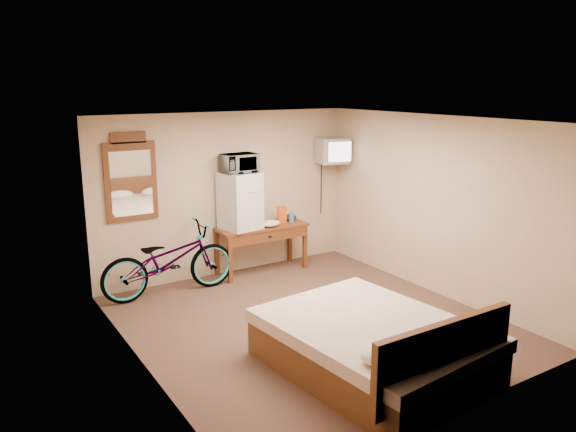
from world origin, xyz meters
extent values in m
plane|color=#4A3125|center=(0.00, 0.00, 0.00)|extent=(4.60, 4.60, 0.00)
plane|color=silver|center=(0.00, 0.00, 2.50)|extent=(4.60, 4.60, 0.00)
cube|color=tan|center=(0.00, 2.30, 1.25)|extent=(4.20, 0.04, 2.50)
cube|color=tan|center=(0.00, -2.30, 1.25)|extent=(4.20, 0.04, 2.50)
cube|color=tan|center=(-2.10, 0.00, 1.25)|extent=(0.04, 4.60, 2.50)
cube|color=tan|center=(2.10, 0.00, 1.25)|extent=(0.04, 4.60, 2.50)
cube|color=beige|center=(-0.08, 2.29, 0.92)|extent=(0.08, 0.01, 0.13)
cube|color=brown|center=(0.46, 2.04, 0.73)|extent=(1.45, 0.59, 0.04)
cube|color=brown|center=(-0.21, 1.81, 0.35)|extent=(0.06, 0.06, 0.71)
cube|color=brown|center=(1.13, 1.81, 0.35)|extent=(0.06, 0.06, 0.71)
cube|color=brown|center=(-0.21, 2.27, 0.35)|extent=(0.06, 0.06, 0.71)
cube|color=brown|center=(1.13, 2.27, 0.35)|extent=(0.06, 0.06, 0.71)
cube|color=brown|center=(0.46, 1.79, 0.63)|extent=(1.32, 0.08, 0.16)
cube|color=black|center=(0.46, 1.78, 0.63)|extent=(0.05, 0.02, 0.03)
cube|color=silver|center=(0.10, 2.04, 1.18)|extent=(0.61, 0.60, 0.86)
cube|color=#999A95|center=(0.10, 1.79, 1.35)|extent=(0.52, 0.01, 0.00)
cylinder|color=#999A95|center=(-0.09, 1.79, 1.13)|extent=(0.02, 0.02, 0.31)
imported|color=silver|center=(0.10, 2.04, 1.75)|extent=(0.52, 0.36, 0.28)
cube|color=#CC4512|center=(0.82, 2.01, 0.88)|extent=(0.15, 0.11, 0.27)
cylinder|color=#3969C4|center=(0.99, 1.99, 0.82)|extent=(0.08, 0.08, 0.14)
ellipsoid|color=silver|center=(0.54, 1.90, 0.80)|extent=(0.32, 0.25, 0.10)
ellipsoid|color=black|center=(-0.01, 1.90, 0.80)|extent=(0.25, 0.19, 0.09)
ellipsoid|color=black|center=(1.01, 2.08, 0.80)|extent=(0.22, 0.18, 0.10)
cube|color=black|center=(1.80, 2.28, 1.74)|extent=(0.14, 0.02, 0.14)
cylinder|color=black|center=(1.80, 2.24, 1.74)|extent=(0.05, 0.30, 0.05)
cube|color=#999A95|center=(1.80, 2.02, 1.84)|extent=(0.55, 0.50, 0.42)
cube|color=white|center=(1.80, 1.82, 1.84)|extent=(0.39, 0.10, 0.32)
cube|color=black|center=(1.80, 2.22, 1.84)|extent=(0.29, 0.08, 0.26)
cube|color=brown|center=(-1.47, 2.27, 1.59)|extent=(0.73, 0.04, 1.10)
cube|color=brown|center=(-1.47, 2.27, 2.19)|extent=(0.48, 0.04, 0.15)
cube|color=white|center=(-1.47, 2.25, 1.56)|extent=(0.57, 0.01, 0.90)
imported|color=black|center=(-1.13, 1.86, 0.50)|extent=(1.92, 0.71, 1.00)
cube|color=brown|center=(-0.12, -1.30, 0.20)|extent=(1.83, 2.32, 0.40)
cube|color=beige|center=(-0.12, -1.30, 0.45)|extent=(1.88, 2.37, 0.14)
cube|color=brown|center=(-0.12, -2.26, 0.55)|extent=(1.64, 0.08, 0.70)
ellipsoid|color=white|center=(-0.50, -1.95, 0.58)|extent=(0.57, 0.35, 0.20)
ellipsoid|color=white|center=(0.26, -1.95, 0.58)|extent=(0.57, 0.35, 0.20)
camera|label=1|loc=(-3.70, -5.35, 2.93)|focal=35.00mm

